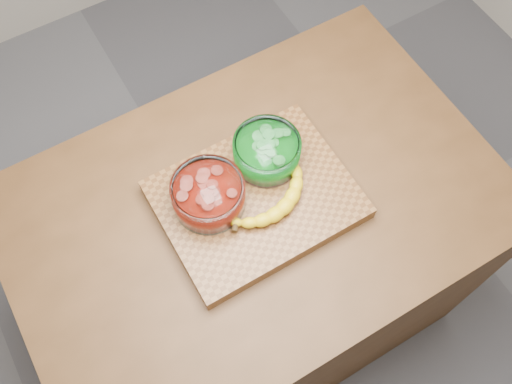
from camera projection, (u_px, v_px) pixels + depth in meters
ground at (256, 305)px, 2.18m from camera, size 3.50×3.50×0.00m
counter at (256, 265)px, 1.78m from camera, size 1.20×0.80×0.90m
cutting_board at (256, 200)px, 1.36m from camera, size 0.45×0.35×0.04m
bowl_red at (208, 195)px, 1.30m from camera, size 0.17×0.17×0.08m
bowl_green at (267, 152)px, 1.36m from camera, size 0.16×0.16×0.08m
banana at (269, 196)px, 1.32m from camera, size 0.26×0.15×0.04m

